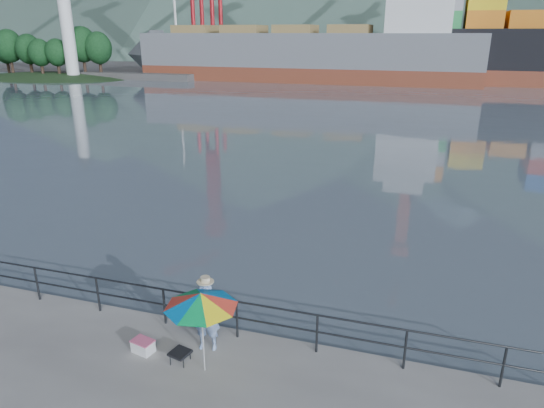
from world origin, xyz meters
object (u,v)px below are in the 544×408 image
Objects in this scene: bulk_carrier at (317,53)px; fisherman at (207,316)px; beach_umbrella at (201,300)px; cooler_bag at (143,347)px.

fisherman is at bearing -79.63° from bulk_carrier.
beach_umbrella is 0.04× the size of bulk_carrier.
bulk_carrier reaches higher than beach_umbrella.
bulk_carrier is (-12.77, 69.13, 2.32)m from beach_umbrella.
beach_umbrella reaches higher than fisherman.
beach_umbrella is 70.34m from bulk_carrier.
fisherman is 1.23m from beach_umbrella.
beach_umbrella is (0.26, -0.78, 0.91)m from fisherman.
bulk_carrier is at bearing 100.47° from beach_umbrella.
fisherman is 1.70m from cooler_bag.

